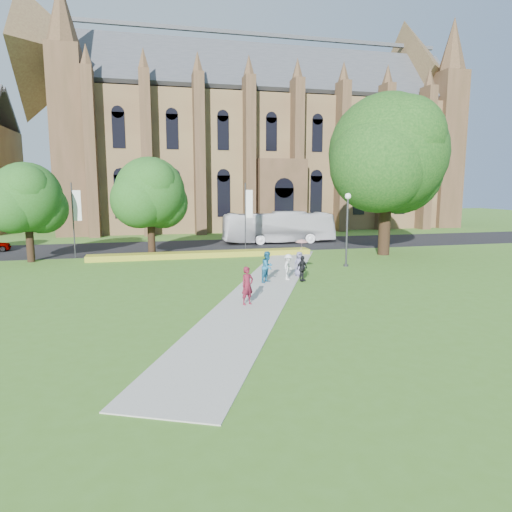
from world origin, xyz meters
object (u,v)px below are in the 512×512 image
object	(u,v)px
large_tree	(388,153)
tour_coach	(279,227)
streetlamp	(347,221)
pedestrian_0	(247,286)

from	to	relation	value
large_tree	tour_coach	bearing A→B (deg)	123.02
streetlamp	pedestrian_0	bearing A→B (deg)	-136.22
streetlamp	pedestrian_0	world-z (taller)	streetlamp
streetlamp	tour_coach	xyz separation A→B (m)	(-0.83, 14.24, -1.70)
large_tree	tour_coach	size ratio (longest dim) A/B	1.16
large_tree	pedestrian_0	xyz separation A→B (m)	(-14.79, -13.40, -7.39)
tour_coach	pedestrian_0	distance (m)	24.64
large_tree	pedestrian_0	size ratio (longest dim) A/B	7.09
large_tree	pedestrian_0	distance (m)	21.28
tour_coach	streetlamp	bearing A→B (deg)	-175.83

